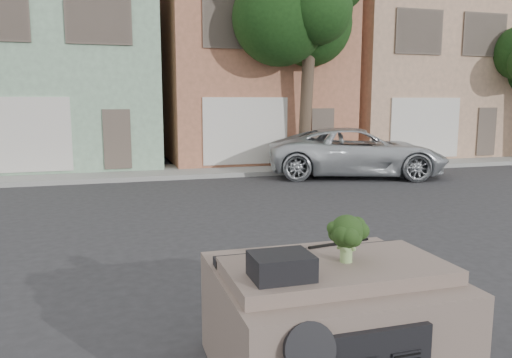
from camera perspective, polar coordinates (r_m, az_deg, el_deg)
name	(u,v)px	position (r m, az deg, el deg)	size (l,w,h in m)	color
ground_plane	(243,271)	(7.59, -1.55, -10.43)	(120.00, 120.00, 0.00)	#303033
sidewalk	(164,172)	(17.69, -10.43, 0.81)	(40.00, 3.00, 0.15)	gray
townhouse_mint	(61,69)	(21.52, -21.42, 11.64)	(7.20, 8.20, 7.55)	#8CB091
townhouse_tan	(244,72)	(22.24, -1.34, 12.13)	(7.20, 8.20, 7.55)	#AF6C4F
townhouse_beige	(395,75)	(25.27, 15.64, 11.42)	(7.20, 8.20, 7.55)	tan
silver_pickup	(356,176)	(17.21, 11.33, 0.31)	(2.71, 5.88, 1.64)	silver
tree_near	(307,51)	(18.16, 5.84, 14.33)	(4.40, 4.00, 8.50)	#163511
car_dashboard	(328,318)	(4.76, 8.22, -15.42)	(2.00, 1.80, 1.12)	#746257
instrument_hump	(281,266)	(4.00, 2.90, -9.91)	(0.48, 0.38, 0.20)	black
wiper_arm	(339,243)	(5.00, 9.47, -7.26)	(0.70, 0.03, 0.02)	black
broccoli	(347,238)	(4.43, 10.31, -6.65)	(0.35, 0.35, 0.43)	black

